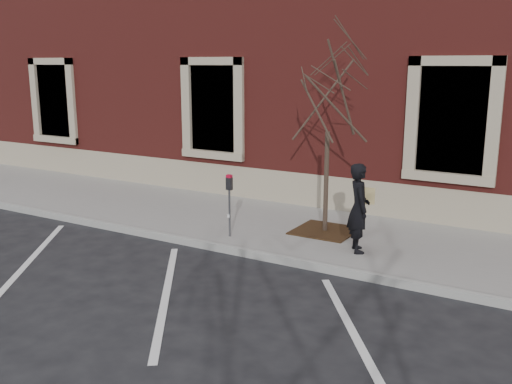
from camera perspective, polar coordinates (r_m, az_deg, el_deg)
The scene contains 9 objects.
ground at distance 10.92m, azimuth -1.61°, elevation -6.24°, with size 120.00×120.00×0.00m, color #28282B.
sidewalk_near at distance 12.34m, azimuth 2.72°, elevation -3.62°, with size 40.00×3.50×0.15m, color gray.
curb_near at distance 10.85m, azimuth -1.75°, elevation -5.94°, with size 40.00×0.12×0.15m, color #9E9E99.
parking_stripes at distance 9.25m, azimuth -8.98°, elevation -10.00°, with size 28.00×4.40×0.01m, color silver, non-canonical shape.
building_civic at distance 17.37m, azimuth 12.42°, elevation 13.96°, with size 40.00×8.62×8.00m.
man at distance 10.56m, azimuth 10.24°, elevation -1.58°, with size 0.60×0.39×1.65m, color black.
parking_meter at distance 11.29m, azimuth -2.68°, elevation -0.18°, with size 0.11×0.09×1.26m.
tree_grate at distance 11.91m, azimuth 6.90°, elevation -3.86°, with size 1.20×1.20×0.03m, color #3B2912.
sapling at distance 11.44m, azimuth 7.25°, elevation 8.81°, with size 2.26×2.26×3.77m.
Camera 1 is at (5.50, -8.73, 3.57)m, focal length 40.00 mm.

